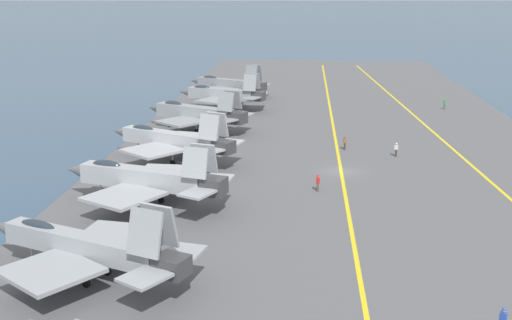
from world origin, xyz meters
TOP-DOWN VIEW (x-y plane):
  - ground_plane at (0.00, 0.00)m, footprint 2000.00×2000.00m
  - carrier_deck at (0.00, 0.00)m, footprint 223.02×55.64m
  - deck_stripe_foul_line at (0.00, -15.30)m, footprint 200.32×13.22m
  - deck_stripe_centerline at (0.00, 0.00)m, footprint 200.71×0.36m
  - parked_jet_second at (-28.81, 18.99)m, footprint 12.83×17.20m
  - parked_jet_third at (-13.27, 18.73)m, footprint 14.08×16.73m
  - parked_jet_fourth at (2.45, 19.46)m, footprint 13.39×17.05m
  - parked_jet_fifth at (19.32, 19.54)m, footprint 13.31×16.45m
  - parked_jet_sixth at (35.78, 17.91)m, footprint 12.19×15.32m
  - parked_jet_seventh at (49.65, 18.66)m, footprint 13.63×16.29m
  - crew_green_vest at (38.97, -19.04)m, footprint 0.31×0.41m
  - crew_blue_vest at (-34.14, -7.75)m, footprint 0.44×0.46m
  - crew_red_vest at (-7.55, 2.69)m, footprint 0.26×0.38m
  - crew_brown_vest at (9.74, -0.91)m, footprint 0.31×0.41m
  - crew_white_vest at (6.92, -6.90)m, footprint 0.41×0.46m

SIDE VIEW (x-z plane):
  - ground_plane at x=0.00m, z-range 0.00..0.00m
  - carrier_deck at x=0.00m, z-range 0.00..0.40m
  - deck_stripe_foul_line at x=0.00m, z-range 0.40..0.41m
  - deck_stripe_centerline at x=0.00m, z-range 0.40..0.41m
  - crew_white_vest at x=6.92m, z-range 0.49..2.21m
  - crew_blue_vest at x=-34.14m, z-range 0.48..2.22m
  - crew_red_vest at x=-7.55m, z-range 0.49..2.22m
  - crew_green_vest at x=38.97m, z-range 0.49..2.29m
  - crew_brown_vest at x=9.74m, z-range 0.49..2.31m
  - parked_jet_seventh at x=49.65m, z-range -0.41..5.77m
  - parked_jet_second at x=-28.81m, z-range -0.27..5.99m
  - parked_jet_fifth at x=19.32m, z-range -0.12..6.03m
  - parked_jet_sixth at x=35.78m, z-range -0.10..6.13m
  - parked_jet_fourth at x=2.45m, z-range -0.11..6.24m
  - parked_jet_third at x=-13.27m, z-range -0.08..6.26m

